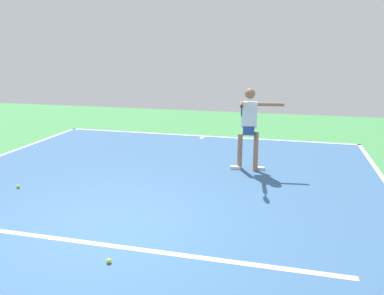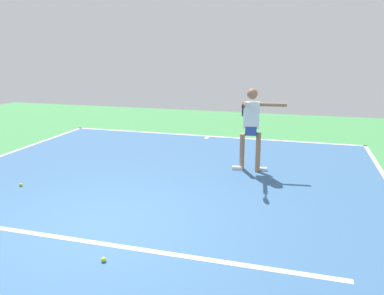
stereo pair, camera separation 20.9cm
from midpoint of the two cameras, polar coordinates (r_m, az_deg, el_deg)
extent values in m
plane|color=#428E4C|center=(6.11, -11.57, -11.63)|extent=(23.21, 23.21, 0.00)
cube|color=#38608E|center=(6.11, -11.57, -11.62)|extent=(9.28, 13.32, 0.00)
cube|color=white|center=(12.04, 2.95, 1.72)|extent=(9.28, 0.10, 0.01)
cube|color=white|center=(5.73, -13.85, -13.58)|extent=(6.96, 0.10, 0.01)
cube|color=white|center=(11.85, 2.73, 1.51)|extent=(0.10, 0.30, 0.01)
cylinder|color=#9E7051|center=(8.66, 10.53, -0.68)|extent=(0.14, 0.30, 0.88)
cube|color=white|center=(8.78, 11.02, -3.19)|extent=(0.25, 0.13, 0.07)
cylinder|color=#9E7051|center=(8.66, 8.19, -0.59)|extent=(0.14, 0.30, 0.88)
cube|color=white|center=(8.77, 7.50, -3.05)|extent=(0.25, 0.13, 0.07)
cube|color=#2D4799|center=(8.55, 9.50, 2.53)|extent=(0.27, 0.23, 0.20)
cube|color=white|center=(8.48, 9.59, 4.82)|extent=(0.36, 0.22, 0.57)
sphere|color=#9E7051|center=(8.42, 9.73, 7.92)|extent=(0.23, 0.23, 0.23)
cylinder|color=#9E7051|center=(8.46, 12.77, 6.26)|extent=(0.58, 0.15, 0.08)
cylinder|color=#9E7051|center=(8.16, 8.48, 6.38)|extent=(0.15, 0.58, 0.08)
cylinder|color=black|center=(7.77, 8.43, 5.98)|extent=(0.06, 0.22, 0.03)
torus|color=black|center=(7.53, 8.40, 5.71)|extent=(0.06, 0.29, 0.29)
cylinder|color=silver|center=(7.53, 8.40, 5.71)|extent=(0.03, 0.25, 0.25)
sphere|color=yellow|center=(5.21, -11.94, -16.10)|extent=(0.07, 0.07, 0.07)
sphere|color=yellow|center=(8.34, -23.59, -5.13)|extent=(0.07, 0.07, 0.07)
camera|label=1|loc=(0.10, -89.15, 0.22)|focal=35.62mm
camera|label=2|loc=(0.10, 90.85, -0.22)|focal=35.62mm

